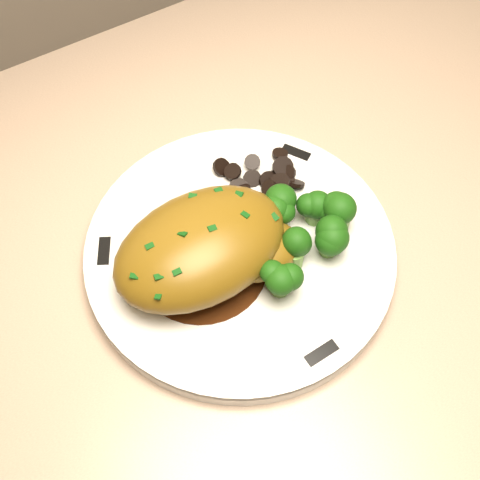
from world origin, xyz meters
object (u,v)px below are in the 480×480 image
chicken_breast (208,248)px  broccoli_florets (301,232)px  plate (240,251)px  counter (427,244)px

chicken_breast → broccoli_florets: chicken_breast is taller
plate → counter: bearing=6.9°
counter → plate: size_ratio=6.76×
plate → chicken_breast: size_ratio=1.74×
plate → broccoli_florets: bearing=-31.5°
plate → broccoli_florets: broccoli_florets is taller
counter → chicken_breast: counter is taller
chicken_breast → counter: bearing=5.9°
counter → chicken_breast: 0.65m
counter → plate: (-0.42, -0.05, 0.42)m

